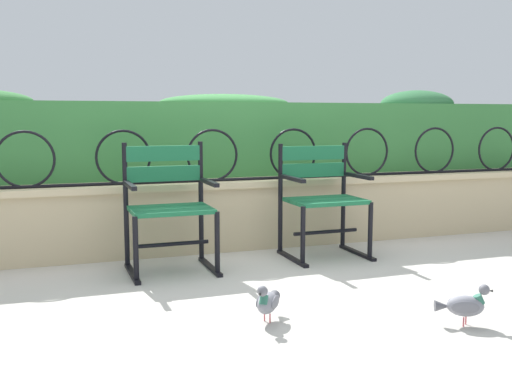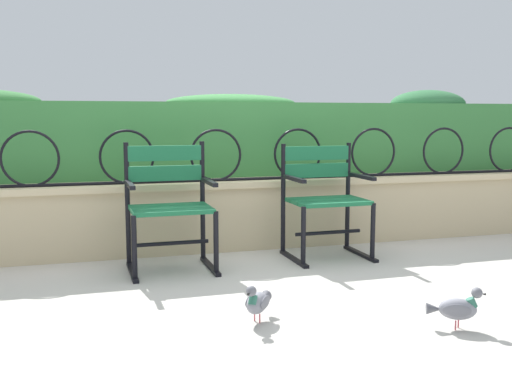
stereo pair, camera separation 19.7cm
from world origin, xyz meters
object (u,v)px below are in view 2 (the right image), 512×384
Objects in this scene: park_chair_left at (169,203)px; park_chair_right at (324,197)px; pigeon_near_chairs at (257,301)px; pigeon_far_side at (457,308)px.

park_chair_left reaches higher than park_chair_right.
pigeon_near_chairs is at bearing -77.24° from park_chair_left.
pigeon_near_chairs is at bearing -125.57° from park_chair_right.
pigeon_near_chairs is 0.92× the size of pigeon_far_side.
park_chair_right is 1.72m from pigeon_far_side.
park_chair_right is 1.63m from pigeon_near_chairs.
pigeon_far_side is (0.02, -1.68, -0.35)m from park_chair_right.
pigeon_near_chairs and pigeon_far_side have the same top height.
park_chair_right reaches higher than pigeon_near_chairs.
pigeon_near_chairs is (0.28, -1.25, -0.36)m from park_chair_left.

